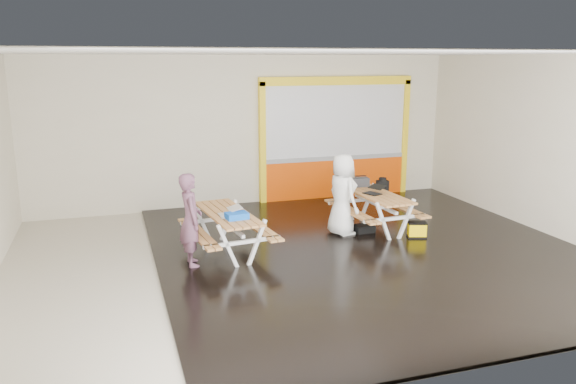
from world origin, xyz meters
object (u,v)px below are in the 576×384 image
object	(u,v)px
picnic_table_right	(375,202)
dark_case	(364,228)
picnic_table_left	(228,222)
toolbox	(359,182)
person_right	(342,195)
fluke_bag	(417,230)
backpack	(382,187)
blue_pouch	(237,216)
person_left	(191,220)
laptop_left	(229,213)
laptop_right	(374,191)

from	to	relation	value
picnic_table_right	dark_case	bearing A→B (deg)	-153.12
picnic_table_left	toolbox	size ratio (longest dim) A/B	4.90
picnic_table_left	person_right	xyz separation A→B (m)	(2.36, 0.43, 0.22)
picnic_table_left	fluke_bag	world-z (taller)	picnic_table_left
toolbox	fluke_bag	bearing A→B (deg)	-68.15
backpack	fluke_bag	distance (m)	1.56
blue_pouch	fluke_bag	distance (m)	3.64
person_left	fluke_bag	size ratio (longest dim) A/B	3.89
person_right	laptop_left	size ratio (longest dim) A/B	4.25
person_left	blue_pouch	bearing A→B (deg)	-94.50
laptop_left	fluke_bag	size ratio (longest dim) A/B	0.95
laptop_right	fluke_bag	xyz separation A→B (m)	(0.56, -0.76, -0.64)
picnic_table_right	dark_case	world-z (taller)	picnic_table_right
person_left	backpack	size ratio (longest dim) A/B	3.86
person_right	fluke_bag	bearing A→B (deg)	-128.90
laptop_left	backpack	world-z (taller)	laptop_left
picnic_table_left	backpack	distance (m)	3.82
picnic_table_left	blue_pouch	distance (m)	0.51
person_right	dark_case	size ratio (longest dim) A/B	4.33
dark_case	laptop_left	bearing A→B (deg)	-168.31
laptop_right	fluke_bag	distance (m)	1.14
person_right	laptop_left	world-z (taller)	person_right
laptop_right	picnic_table_right	bearing A→B (deg)	24.03
picnic_table_right	toolbox	world-z (taller)	toolbox
fluke_bag	dark_case	bearing A→B (deg)	142.68
picnic_table_right	person_left	distance (m)	3.94
blue_pouch	person_left	bearing A→B (deg)	177.05
person_right	laptop_right	distance (m)	0.72
person_left	dark_case	xyz separation A→B (m)	(3.52, 0.78, -0.70)
laptop_left	toolbox	world-z (taller)	toolbox
dark_case	laptop_right	bearing A→B (deg)	27.35
person_right	fluke_bag	world-z (taller)	person_right
blue_pouch	fluke_bag	xyz separation A→B (m)	(3.58, 0.19, -0.64)
person_left	toolbox	distance (m)	4.09
laptop_left	blue_pouch	xyz separation A→B (m)	(0.08, -0.23, 0.00)
picnic_table_right	laptop_right	bearing A→B (deg)	-155.97
laptop_left	fluke_bag	world-z (taller)	laptop_left
laptop_right	dark_case	distance (m)	0.77
person_left	dark_case	bearing A→B (deg)	-79.12
picnic_table_left	laptop_left	bearing A→B (deg)	-93.43
blue_pouch	dark_case	distance (m)	2.96
picnic_table_left	laptop_left	world-z (taller)	laptop_left
blue_pouch	backpack	distance (m)	3.93
person_left	laptop_left	bearing A→B (deg)	-76.08
person_left	dark_case	distance (m)	3.68
picnic_table_right	laptop_left	size ratio (longest dim) A/B	5.36
dark_case	person_right	bearing A→B (deg)	172.69
picnic_table_right	blue_pouch	xyz separation A→B (m)	(-3.06, -0.97, 0.24)
person_left	backpack	world-z (taller)	person_left
picnic_table_left	laptop_right	world-z (taller)	laptop_right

